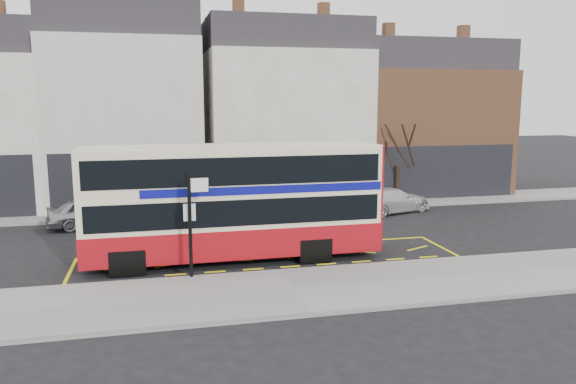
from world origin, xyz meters
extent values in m
plane|color=black|center=(0.00, 0.00, 0.00)|extent=(120.00, 120.00, 0.00)
cube|color=gray|center=(0.00, -2.30, 0.07)|extent=(40.00, 4.00, 0.15)
cube|color=gray|center=(0.00, -0.38, 0.07)|extent=(40.00, 0.15, 0.15)
cube|color=gray|center=(0.00, 11.00, 0.07)|extent=(50.00, 3.00, 0.15)
cube|color=silver|center=(-5.50, 15.00, 4.50)|extent=(8.00, 8.00, 9.00)
cube|color=#28262B|center=(-5.50, 15.00, 9.90)|extent=(8.00, 7.20, 1.80)
cube|color=black|center=(-5.50, 11.02, 1.60)|extent=(7.36, 0.06, 3.20)
cube|color=black|center=(-5.50, 11.04, 1.40)|extent=(5.60, 0.04, 2.00)
cube|color=white|center=(3.50, 15.00, 4.25)|extent=(9.00, 8.00, 8.50)
cube|color=#28262B|center=(3.50, 15.00, 9.40)|extent=(9.00, 7.20, 1.80)
cube|color=#A06340|center=(0.80, 14.00, 10.70)|extent=(0.60, 0.60, 1.20)
cube|color=#A06340|center=(5.75, 14.00, 10.70)|extent=(0.60, 0.60, 1.20)
cube|color=#147126|center=(3.50, 11.02, 1.60)|extent=(8.28, 0.06, 3.20)
cube|color=black|center=(3.50, 11.04, 1.40)|extent=(6.30, 0.04, 2.00)
cube|color=#A06340|center=(12.50, 15.00, 3.75)|extent=(9.00, 8.00, 7.50)
cube|color=#28262B|center=(12.50, 15.00, 8.40)|extent=(9.00, 7.20, 1.80)
cube|color=#A06340|center=(9.80, 14.00, 9.70)|extent=(0.60, 0.60, 1.20)
cube|color=#A06340|center=(14.75, 14.00, 9.70)|extent=(0.60, 0.60, 1.20)
cube|color=black|center=(12.50, 11.02, 1.60)|extent=(8.28, 0.06, 3.20)
cube|color=black|center=(12.50, 11.04, 1.40)|extent=(6.30, 0.04, 2.00)
cube|color=beige|center=(-1.30, 1.63, 2.28)|extent=(10.56, 2.46, 3.88)
cube|color=maroon|center=(-1.30, 1.63, 0.86)|extent=(10.60, 2.50, 1.05)
cube|color=maroon|center=(3.95, 1.67, 2.28)|extent=(0.08, 2.44, 3.88)
cube|color=black|center=(-1.30, 1.63, 2.01)|extent=(10.14, 2.52, 0.91)
cube|color=black|center=(-1.30, 1.63, 3.45)|extent=(10.14, 2.52, 0.96)
cube|color=#0B0D7B|center=(-0.34, 1.64, 2.78)|extent=(8.45, 2.50, 0.29)
cube|color=black|center=(-6.55, 1.60, 1.77)|extent=(0.07, 2.21, 1.53)
cube|color=black|center=(-6.55, 1.60, 3.45)|extent=(0.07, 2.21, 0.96)
cube|color=black|center=(-6.54, 1.60, 2.69)|extent=(0.06, 1.68, 0.34)
cube|color=beige|center=(-1.30, 1.63, 4.17)|extent=(10.56, 2.37, 0.12)
cylinder|color=black|center=(-5.03, 0.53, 0.48)|extent=(0.96, 0.27, 0.96)
cylinder|color=black|center=(-5.05, 2.69, 0.48)|extent=(0.96, 0.27, 0.96)
cylinder|color=black|center=(1.49, 0.57, 0.48)|extent=(0.96, 0.27, 0.96)
cylinder|color=black|center=(1.47, 2.73, 0.48)|extent=(0.96, 0.27, 0.96)
cube|color=black|center=(-3.00, -0.40, 1.82)|extent=(0.11, 0.11, 3.34)
cube|color=white|center=(-2.66, -0.40, 3.16)|extent=(0.60, 0.04, 0.49)
cube|color=white|center=(-3.00, -0.33, 2.27)|extent=(0.39, 0.03, 0.56)
imported|color=#B2B2B7|center=(-6.85, 8.55, 0.71)|extent=(4.42, 2.49, 1.42)
imported|color=#42444A|center=(1.43, 8.39, 0.70)|extent=(4.50, 2.42, 1.41)
imported|color=silver|center=(7.84, 8.47, 0.66)|extent=(4.87, 3.20, 1.31)
cylinder|color=black|center=(9.26, 10.91, 1.06)|extent=(0.24, 0.24, 2.12)
camera|label=1|loc=(-3.97, -18.24, 5.89)|focal=35.00mm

